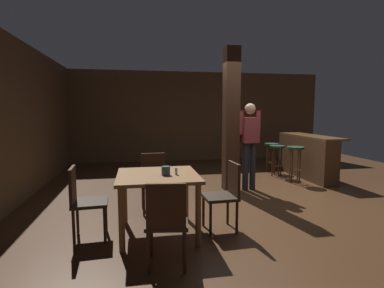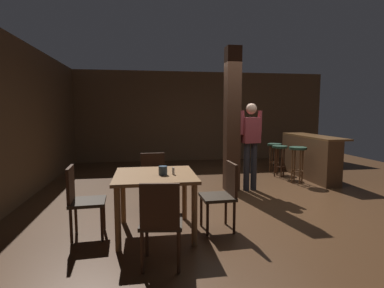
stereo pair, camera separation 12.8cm
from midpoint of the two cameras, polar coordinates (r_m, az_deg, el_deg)
name	(u,v)px [view 1 (the left image)]	position (r m, az deg, el deg)	size (l,w,h in m)	color
ground_plane	(252,199)	(5.54, 10.63, -10.30)	(10.80, 10.80, 0.00)	#422816
wall_back	(200,116)	(9.64, 1.12, 5.27)	(8.00, 0.10, 2.80)	brown
wall_left	(1,123)	(5.36, -33.17, 3.44)	(0.10, 9.00, 2.80)	brown
pillar	(231,120)	(5.94, 6.84, 4.60)	(0.28, 0.28, 2.80)	#382114
dining_table	(158,183)	(3.86, -7.49, -7.47)	(1.01, 1.01, 0.78)	brown
chair_east	(225,192)	(4.01, 5.45, -9.14)	(0.44, 0.44, 0.89)	#2D2319
chair_north	(154,179)	(4.80, -8.02, -6.59)	(0.43, 0.43, 0.89)	#2D2319
chair_west	(83,199)	(3.96, -20.89, -9.70)	(0.44, 0.44, 0.89)	#2D2319
chair_south	(167,220)	(3.05, -6.09, -14.17)	(0.47, 0.47, 0.89)	#2D2319
napkin_cup	(166,171)	(3.75, -5.98, -5.07)	(0.11, 0.11, 0.11)	#33475B
salt_shaker	(176,171)	(3.77, -3.99, -5.17)	(0.03, 0.03, 0.09)	silver
standing_person	(250,140)	(5.99, 10.31, 0.75)	(0.47, 0.25, 1.72)	maroon
bar_counter	(306,156)	(7.59, 20.42, -2.13)	(0.56, 2.01, 1.00)	brown
bar_stool_near	(295,155)	(6.94, 18.57, -2.07)	(0.37, 0.37, 0.79)	#1E3828
bar_stool_mid	(277,153)	(7.50, 15.41, -1.69)	(0.35, 0.35, 0.74)	#1E3828
bar_stool_far	(271,150)	(7.98, 14.46, -1.20)	(0.35, 0.35, 0.74)	#1E3828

